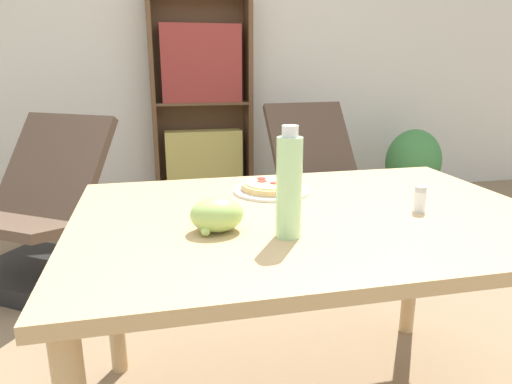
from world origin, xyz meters
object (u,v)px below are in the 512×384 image
(pizza_on_plate, at_px, (272,188))
(lounge_chair_far, at_px, (319,190))
(salt_shaker, at_px, (420,199))
(bookshelf, at_px, (202,112))
(grape_bunch, at_px, (217,215))
(drink_bottle, at_px, (289,186))
(lounge_chair_near, at_px, (39,229))
(potted_plant_floor, at_px, (413,165))

(pizza_on_plate, relative_size, lounge_chair_far, 0.29)
(salt_shaker, relative_size, bookshelf, 0.04)
(salt_shaker, height_order, bookshelf, bookshelf)
(grape_bunch, bearing_deg, salt_shaker, 3.01)
(drink_bottle, distance_m, lounge_chair_near, 1.89)
(lounge_chair_near, distance_m, bookshelf, 1.69)
(drink_bottle, distance_m, potted_plant_floor, 3.00)
(lounge_chair_near, bearing_deg, drink_bottle, -24.43)
(salt_shaker, bearing_deg, bookshelf, 97.55)
(lounge_chair_far, height_order, bookshelf, bookshelf)
(drink_bottle, height_order, bookshelf, bookshelf)
(grape_bunch, relative_size, bookshelf, 0.08)
(lounge_chair_near, height_order, potted_plant_floor, lounge_chair_near)
(drink_bottle, relative_size, lounge_chair_far, 0.32)
(potted_plant_floor, bearing_deg, bookshelf, 166.75)
(salt_shaker, distance_m, bookshelf, 2.66)
(grape_bunch, xyz_separation_m, lounge_chair_far, (0.99, 1.88, -0.50))
(potted_plant_floor, bearing_deg, lounge_chair_far, -158.08)
(pizza_on_plate, distance_m, bookshelf, 2.34)
(pizza_on_plate, bearing_deg, grape_bunch, -124.87)
(drink_bottle, bearing_deg, lounge_chair_far, 67.16)
(salt_shaker, xyz_separation_m, potted_plant_floor, (1.37, 2.24, -0.44))
(pizza_on_plate, bearing_deg, salt_shaker, -39.26)
(potted_plant_floor, bearing_deg, salt_shaker, -121.45)
(lounge_chair_near, distance_m, potted_plant_floor, 2.88)
(pizza_on_plate, xyz_separation_m, lounge_chair_far, (0.76, 1.54, -0.47))
(pizza_on_plate, xyz_separation_m, lounge_chair_near, (-1.02, 1.11, -0.47))
(lounge_chair_far, bearing_deg, grape_bunch, -123.24)
(drink_bottle, bearing_deg, grape_bunch, 155.48)
(grape_bunch, relative_size, lounge_chair_far, 0.16)
(salt_shaker, distance_m, lounge_chair_near, 2.04)
(grape_bunch, height_order, salt_shaker, grape_bunch)
(salt_shaker, xyz_separation_m, lounge_chair_near, (-1.39, 1.41, -0.49))
(salt_shaker, bearing_deg, lounge_chair_near, 134.66)
(drink_bottle, bearing_deg, lounge_chair_near, 122.34)
(grape_bunch, height_order, potted_plant_floor, grape_bunch)
(potted_plant_floor, bearing_deg, drink_bottle, -127.50)
(grape_bunch, xyz_separation_m, drink_bottle, (0.17, -0.08, 0.09))
(grape_bunch, xyz_separation_m, potted_plant_floor, (1.97, 2.27, -0.44))
(lounge_chair_far, xyz_separation_m, potted_plant_floor, (0.98, 0.39, 0.05))
(bookshelf, distance_m, potted_plant_floor, 1.82)
(salt_shaker, height_order, lounge_chair_near, lounge_chair_near)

